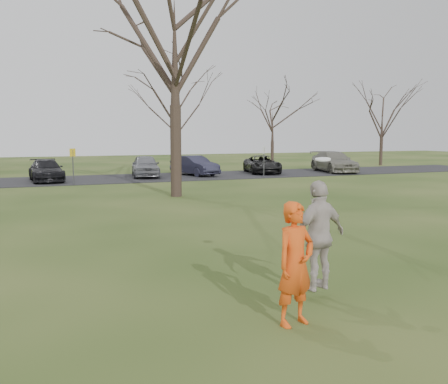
{
  "coord_description": "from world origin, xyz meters",
  "views": [
    {
      "loc": [
        -4.38,
        -6.98,
        2.9
      ],
      "look_at": [
        0.0,
        4.0,
        1.5
      ],
      "focal_mm": 39.56,
      "sensor_mm": 36.0,
      "label": 1
    }
  ],
  "objects_px": {
    "car_7": "(334,162)",
    "car_5": "(195,166)",
    "catching_play": "(319,235)",
    "big_tree": "(175,42)",
    "car_3": "(46,170)",
    "car_4": "(145,166)",
    "player_defender": "(295,264)",
    "car_6": "(262,164)"
  },
  "relations": [
    {
      "from": "car_3",
      "to": "car_6",
      "type": "xyz_separation_m",
      "value": [
        14.91,
        0.68,
        -0.01
      ]
    },
    {
      "from": "car_5",
      "to": "car_4",
      "type": "bearing_deg",
      "value": 160.04
    },
    {
      "from": "car_3",
      "to": "car_7",
      "type": "distance_m",
      "value": 20.43
    },
    {
      "from": "car_5",
      "to": "car_6",
      "type": "relative_size",
      "value": 0.89
    },
    {
      "from": "car_3",
      "to": "big_tree",
      "type": "distance_m",
      "value": 12.78
    },
    {
      "from": "car_3",
      "to": "big_tree",
      "type": "relative_size",
      "value": 0.32
    },
    {
      "from": "car_4",
      "to": "big_tree",
      "type": "distance_m",
      "value": 12.24
    },
    {
      "from": "big_tree",
      "to": "car_3",
      "type": "bearing_deg",
      "value": 118.79
    },
    {
      "from": "player_defender",
      "to": "big_tree",
      "type": "height_order",
      "value": "big_tree"
    },
    {
      "from": "car_3",
      "to": "catching_play",
      "type": "xyz_separation_m",
      "value": [
        3.63,
        -24.5,
        0.45
      ]
    },
    {
      "from": "car_7",
      "to": "car_5",
      "type": "bearing_deg",
      "value": -175.17
    },
    {
      "from": "car_3",
      "to": "catching_play",
      "type": "distance_m",
      "value": 24.77
    },
    {
      "from": "car_4",
      "to": "catching_play",
      "type": "height_order",
      "value": "catching_play"
    },
    {
      "from": "catching_play",
      "to": "big_tree",
      "type": "relative_size",
      "value": 0.17
    },
    {
      "from": "car_4",
      "to": "big_tree",
      "type": "xyz_separation_m",
      "value": [
        -0.92,
        -10.5,
        6.23
      ]
    },
    {
      "from": "car_4",
      "to": "car_3",
      "type": "bearing_deg",
      "value": -163.79
    },
    {
      "from": "car_7",
      "to": "car_4",
      "type": "bearing_deg",
      "value": -174.35
    },
    {
      "from": "catching_play",
      "to": "big_tree",
      "type": "bearing_deg",
      "value": 83.37
    },
    {
      "from": "car_6",
      "to": "catching_play",
      "type": "relative_size",
      "value": 1.98
    },
    {
      "from": "car_5",
      "to": "car_7",
      "type": "xyz_separation_m",
      "value": [
        10.73,
        -0.97,
        0.09
      ]
    },
    {
      "from": "car_6",
      "to": "car_3",
      "type": "bearing_deg",
      "value": -163.95
    },
    {
      "from": "car_3",
      "to": "big_tree",
      "type": "height_order",
      "value": "big_tree"
    },
    {
      "from": "car_6",
      "to": "catching_play",
      "type": "bearing_deg",
      "value": -100.67
    },
    {
      "from": "car_7",
      "to": "catching_play",
      "type": "bearing_deg",
      "value": -114.78
    },
    {
      "from": "car_6",
      "to": "catching_play",
      "type": "distance_m",
      "value": 27.59
    },
    {
      "from": "car_7",
      "to": "big_tree",
      "type": "distance_m",
      "value": 18.83
    },
    {
      "from": "player_defender",
      "to": "catching_play",
      "type": "xyz_separation_m",
      "value": [
        0.97,
        0.87,
        0.2
      ]
    },
    {
      "from": "car_6",
      "to": "car_7",
      "type": "distance_m",
      "value": 5.61
    },
    {
      "from": "catching_play",
      "to": "car_5",
      "type": "bearing_deg",
      "value": 76.44
    },
    {
      "from": "player_defender",
      "to": "catching_play",
      "type": "bearing_deg",
      "value": 27.8
    },
    {
      "from": "car_3",
      "to": "car_6",
      "type": "distance_m",
      "value": 14.92
    },
    {
      "from": "car_6",
      "to": "big_tree",
      "type": "bearing_deg",
      "value": -119.1
    },
    {
      "from": "player_defender",
      "to": "car_7",
      "type": "relative_size",
      "value": 0.36
    },
    {
      "from": "car_7",
      "to": "car_3",
      "type": "bearing_deg",
      "value": -170.88
    },
    {
      "from": "catching_play",
      "to": "player_defender",
      "type": "bearing_deg",
      "value": -138.12
    },
    {
      "from": "car_5",
      "to": "car_7",
      "type": "relative_size",
      "value": 0.78
    },
    {
      "from": "car_4",
      "to": "catching_play",
      "type": "distance_m",
      "value": 25.41
    },
    {
      "from": "car_3",
      "to": "catching_play",
      "type": "bearing_deg",
      "value": -85.05
    },
    {
      "from": "big_tree",
      "to": "car_4",
      "type": "bearing_deg",
      "value": 84.97
    },
    {
      "from": "car_4",
      "to": "big_tree",
      "type": "relative_size",
      "value": 0.31
    },
    {
      "from": "car_3",
      "to": "player_defender",
      "type": "bearing_deg",
      "value": -87.5
    },
    {
      "from": "car_5",
      "to": "car_6",
      "type": "height_order",
      "value": "car_5"
    }
  ]
}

